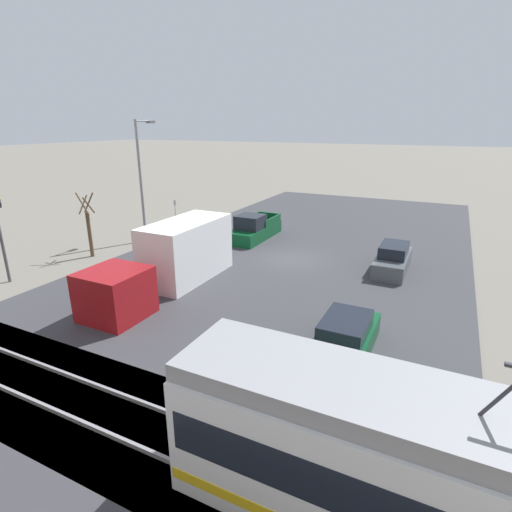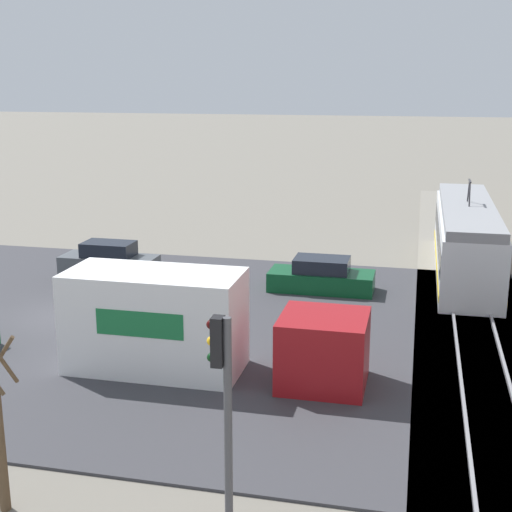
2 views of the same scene
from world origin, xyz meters
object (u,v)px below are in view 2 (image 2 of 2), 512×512
Objects in this scene: box_truck at (194,328)px; sedan_car_1 at (321,277)px; light_rail_tram at (466,239)px; sedan_car_0 at (109,261)px; traffic_light_pole at (224,408)px.

sedan_car_1 is (-9.97, 2.70, -0.89)m from box_truck.
light_rail_tram is 2.92× the size of sedan_car_1.
light_rail_tram reaches higher than box_truck.
sedan_car_0 is 10.32m from sedan_car_1.
traffic_light_pole is (23.23, -5.64, 1.59)m from light_rail_tram.
traffic_light_pole is (18.94, 11.03, 2.58)m from sedan_car_0.
box_truck is at bearing 36.58° from sedan_car_0.
traffic_light_pole is at bearing 30.21° from sedan_car_0.
box_truck is 12.81m from sedan_car_0.
light_rail_tram is at bearing 104.43° from sedan_car_0.
sedan_car_0 is (4.29, -16.67, -0.98)m from light_rail_tram.
box_truck is 1.88× the size of traffic_light_pole.
sedan_car_0 reaches higher than sedan_car_1.
traffic_light_pole is (18.64, 0.71, 2.62)m from sedan_car_1.
box_truck reaches higher than sedan_car_0.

